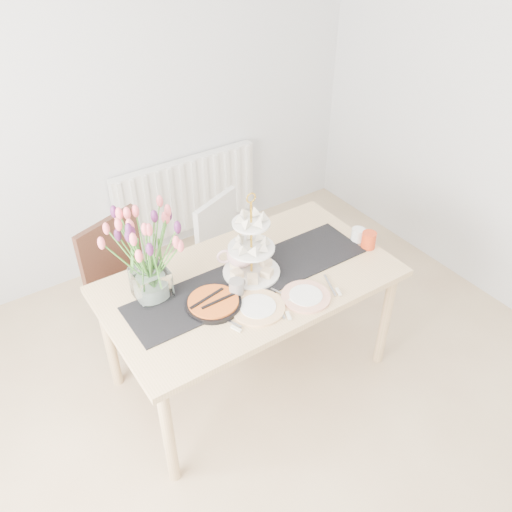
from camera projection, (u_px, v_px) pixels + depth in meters
room_shell at (323, 279)px, 2.09m from camera, size 4.50×4.50×4.50m
radiator at (187, 194)px, 4.28m from camera, size 1.20×0.08×0.60m
dining_table at (250, 289)px, 3.01m from camera, size 1.60×0.90×0.75m
chair_brown at (128, 278)px, 3.32m from camera, size 0.57×0.57×0.91m
chair_white at (230, 248)px, 3.65m from camera, size 0.53×0.53×0.83m
table_runner at (250, 278)px, 2.97m from camera, size 1.40×0.35×0.01m
tulip_vase at (145, 242)px, 2.64m from camera, size 0.64×0.64×0.54m
cake_stand at (251, 255)px, 2.92m from camera, size 0.32×0.32×0.46m
teapot at (241, 254)px, 3.01m from camera, size 0.32×0.29×0.17m
cream_jug at (358, 235)px, 3.23m from camera, size 0.08×0.08×0.08m
tart_tin at (213, 303)px, 2.78m from camera, size 0.29×0.29×0.04m
mug_grey at (236, 288)px, 2.83m from camera, size 0.10×0.10×0.09m
mug_orange at (369, 240)px, 3.17m from camera, size 0.12×0.12×0.10m
plate_left at (258, 307)px, 2.77m from camera, size 0.36×0.36×0.01m
plate_right at (306, 296)px, 2.84m from camera, size 0.34×0.34×0.01m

